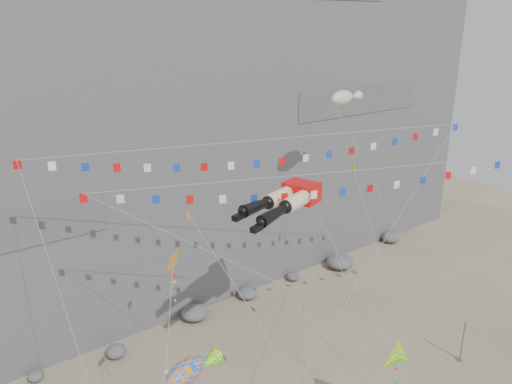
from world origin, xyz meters
The scene contains 14 objects.
cliff centered at (0.00, 32.00, 25.00)m, with size 80.00×28.00×50.00m, color slate.
talus_boulders centered at (0.00, 17.00, 0.60)m, with size 60.00×3.00×1.20m, color #5B5B60, non-canonical shape.
anchor_pole_right centered at (14.11, -1.15, 1.80)m, with size 0.12×0.12×3.60m, color slate.
legs_kite centered at (1.14, 5.82, 14.58)m, with size 8.01×16.92×21.22m.
flag_banner_upper centered at (1.67, 8.28, 18.25)m, with size 30.76×15.90×26.20m.
flag_banner_lower centered at (3.64, 4.29, 16.43)m, with size 29.25×13.10×20.54m.
harlequin_kite centered at (-9.51, 1.77, 14.82)m, with size 6.70×7.61×17.22m.
fish_windsock centered at (-9.41, 1.27, 8.60)m, with size 5.73×6.34×10.66m.
delta_kite centered at (2.99, -2.95, 6.40)m, with size 3.12×4.66×8.27m.
blimp_windsock centered at (11.81, 11.21, 19.86)m, with size 4.29×14.63×24.00m.
small_kite_a centered at (-5.81, 6.27, 14.67)m, with size 4.79×14.26×20.63m.
small_kite_b centered at (5.00, 4.73, 10.40)m, with size 3.91×10.29×14.59m.
small_kite_c centered at (-1.17, 1.15, 9.40)m, with size 1.15×9.27×12.92m.
small_kite_d centered at (10.53, 8.13, 14.30)m, with size 7.39×15.42×21.90m.
Camera 1 is at (-19.49, -18.21, 26.00)m, focal length 35.00 mm.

